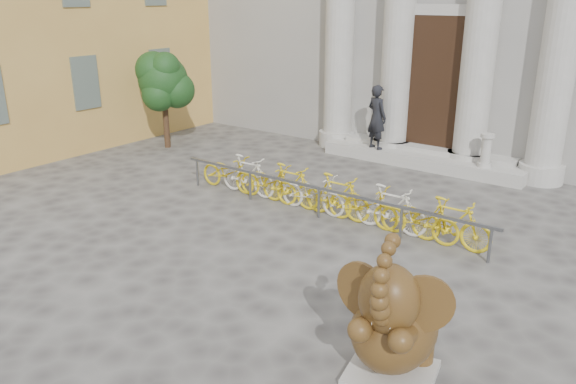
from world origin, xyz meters
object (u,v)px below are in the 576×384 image
Objects in this scene: tree at (163,81)px; elephant_statue at (394,326)px; pedestrian at (377,117)px; bike_rack at (325,193)px.

elephant_statue is at bearing -29.42° from tree.
tree is (-11.23, 6.33, 1.36)m from elephant_statue.
tree is 1.62× the size of pedestrian.
elephant_statue is 5.86m from bike_rack.
tree is 6.79m from pedestrian.
pedestrian is (6.15, 2.73, -0.84)m from tree.
tree reaches higher than elephant_statue.
bike_rack is at bearing -14.78° from tree.
elephant_statue is 10.41m from pedestrian.
bike_rack is 4.90m from pedestrian.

